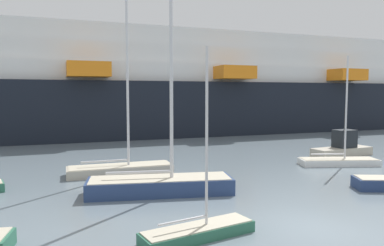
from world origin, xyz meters
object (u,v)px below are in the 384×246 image
object	(u,v)px
sailboat_2	(339,160)
sailboat_4	(199,229)
fishing_boat_1	(343,147)
cruise_ship	(81,87)
sailboat_0	(160,183)
sailboat_1	(121,165)

from	to	relation	value
sailboat_2	sailboat_4	size ratio (longest dim) A/B	1.15
fishing_boat_1	cruise_ship	world-z (taller)	cruise_ship
sailboat_0	sailboat_4	distance (m)	6.08
sailboat_4	sailboat_2	bearing A→B (deg)	21.67
sailboat_1	sailboat_2	xyz separation A→B (m)	(15.18, -1.25, -0.20)
sailboat_0	fishing_boat_1	size ratio (longest dim) A/B	2.10
sailboat_1	cruise_ship	bearing A→B (deg)	92.96
sailboat_1	sailboat_2	size ratio (longest dim) A/B	1.66
fishing_boat_1	cruise_ship	size ratio (longest dim) A/B	0.05
sailboat_0	fishing_boat_1	distance (m)	17.97
sailboat_0	sailboat_1	size ratio (longest dim) A/B	0.90
sailboat_0	sailboat_4	world-z (taller)	sailboat_0
sailboat_1	cruise_ship	distance (m)	24.89
cruise_ship	fishing_boat_1	bearing A→B (deg)	-51.32
sailboat_2	cruise_ship	distance (m)	31.52
sailboat_2	fishing_boat_1	distance (m)	4.35
sailboat_0	fishing_boat_1	world-z (taller)	sailboat_0
sailboat_2	fishing_boat_1	xyz separation A→B (m)	(2.85, 3.26, 0.35)
sailboat_1	cruise_ship	xyz separation A→B (m)	(-2.64, 24.16, 5.34)
sailboat_1	cruise_ship	size ratio (longest dim) A/B	0.11
sailboat_0	sailboat_2	bearing A→B (deg)	22.77
fishing_boat_1	sailboat_2	bearing A→B (deg)	-140.47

